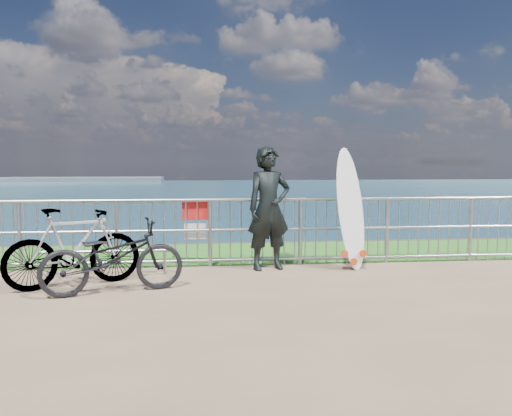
{
  "coord_description": "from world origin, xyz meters",
  "views": [
    {
      "loc": [
        -0.59,
        -6.55,
        1.72
      ],
      "look_at": [
        0.22,
        1.2,
        1.0
      ],
      "focal_mm": 35.0,
      "sensor_mm": 36.0,
      "label": 1
    }
  ],
  "objects": [
    {
      "name": "grass_strip",
      "position": [
        0.0,
        2.7,
        0.01
      ],
      "size": [
        120.0,
        120.0,
        0.0
      ],
      "primitive_type": "plane",
      "color": "#28711F",
      "rests_on": "ground"
    },
    {
      "name": "seascape",
      "position": [
        -43.75,
        147.49,
        -4.03
      ],
      "size": [
        260.0,
        260.0,
        5.0
      ],
      "color": "brown",
      "rests_on": "ground"
    },
    {
      "name": "railing",
      "position": [
        0.01,
        1.6,
        0.58
      ],
      "size": [
        10.06,
        0.1,
        1.13
      ],
      "color": "gray",
      "rests_on": "ground"
    },
    {
      "name": "surfer",
      "position": [
        0.43,
        1.29,
        0.98
      ],
      "size": [
        0.81,
        0.64,
        1.96
      ],
      "primitive_type": "imported",
      "rotation": [
        0.0,
        0.0,
        0.26
      ],
      "color": "black",
      "rests_on": "ground"
    },
    {
      "name": "surfboard",
      "position": [
        1.75,
        1.22,
        0.9
      ],
      "size": [
        0.65,
        0.62,
        1.97
      ],
      "color": "white",
      "rests_on": "ground"
    },
    {
      "name": "bicycle_near",
      "position": [
        -1.79,
        0.04,
        0.48
      ],
      "size": [
        1.94,
        1.12,
        0.97
      ],
      "primitive_type": "imported",
      "rotation": [
        0.0,
        0.0,
        1.85
      ],
      "color": "black",
      "rests_on": "ground"
    },
    {
      "name": "bicycle_far",
      "position": [
        -2.39,
        0.45,
        0.55
      ],
      "size": [
        1.88,
        1.23,
        1.1
      ],
      "primitive_type": "imported",
      "rotation": [
        0.0,
        0.0,
        2.0
      ],
      "color": "black",
      "rests_on": "ground"
    },
    {
      "name": "bike_rack",
      "position": [
        -2.07,
        1.08,
        0.33
      ],
      "size": [
        1.93,
        0.05,
        0.4
      ],
      "color": "gray",
      "rests_on": "ground"
    }
  ]
}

